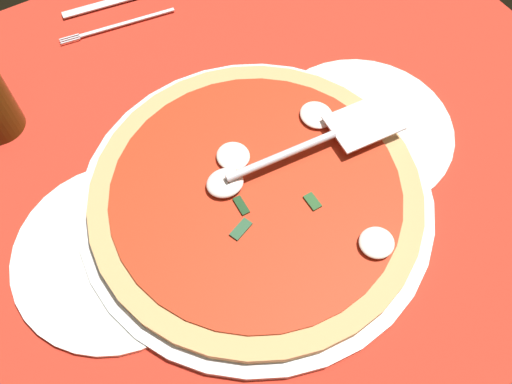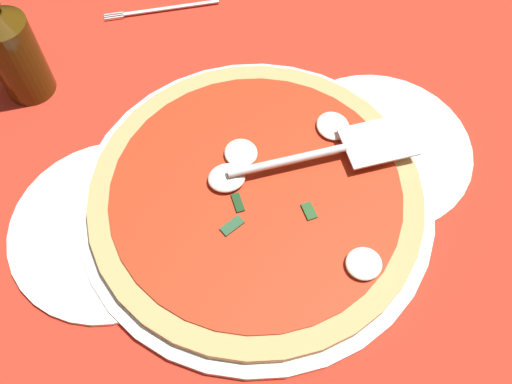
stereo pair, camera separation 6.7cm
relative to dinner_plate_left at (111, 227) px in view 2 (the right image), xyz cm
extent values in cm
cube|color=red|center=(20.17, -2.31, -1.00)|extent=(100.33, 100.33, 0.80)
cube|color=white|center=(-13.27, -2.31, -0.55)|extent=(6.69, 6.69, 0.10)
cube|color=white|center=(-6.58, -9.00, -0.55)|extent=(6.69, 6.69, 0.10)
cube|color=white|center=(-6.58, 4.38, -0.55)|extent=(6.69, 6.69, 0.10)
cube|color=white|center=(-6.58, 17.76, -0.55)|extent=(6.69, 6.69, 0.10)
cube|color=white|center=(-6.58, 31.14, -0.55)|extent=(6.69, 6.69, 0.10)
cube|color=white|center=(-6.58, 44.52, -0.55)|extent=(6.69, 6.69, 0.10)
cube|color=white|center=(0.10, -15.69, -0.55)|extent=(6.69, 6.69, 0.10)
cube|color=silver|center=(0.10, -2.31, -0.55)|extent=(6.69, 6.69, 0.10)
cube|color=white|center=(0.10, 11.07, -0.55)|extent=(6.69, 6.69, 0.10)
cube|color=white|center=(0.10, 24.45, -0.55)|extent=(6.69, 6.69, 0.10)
cube|color=silver|center=(0.10, 37.83, -0.55)|extent=(6.69, 6.69, 0.10)
cube|color=white|center=(6.79, -9.00, -0.55)|extent=(6.69, 6.69, 0.10)
cube|color=white|center=(6.79, 4.38, -0.55)|extent=(6.69, 6.69, 0.10)
cube|color=silver|center=(6.79, 17.76, -0.55)|extent=(6.69, 6.69, 0.10)
cube|color=white|center=(6.79, 31.14, -0.55)|extent=(6.69, 6.69, 0.10)
cube|color=white|center=(13.48, -15.69, -0.55)|extent=(6.69, 6.69, 0.10)
cube|color=white|center=(13.48, -2.31, -0.55)|extent=(6.69, 6.69, 0.10)
cube|color=white|center=(13.48, 11.07, -0.55)|extent=(6.69, 6.69, 0.10)
cube|color=white|center=(13.48, 24.45, -0.55)|extent=(6.69, 6.69, 0.10)
cube|color=white|center=(13.48, 37.83, -0.55)|extent=(6.69, 6.69, 0.10)
cube|color=white|center=(20.17, -22.37, -0.55)|extent=(6.69, 6.69, 0.10)
cube|color=white|center=(20.17, -9.00, -0.55)|extent=(6.69, 6.69, 0.10)
cube|color=white|center=(20.17, 4.38, -0.55)|extent=(6.69, 6.69, 0.10)
cube|color=white|center=(20.17, 17.76, -0.55)|extent=(6.69, 6.69, 0.10)
cube|color=white|center=(20.17, 31.14, -0.55)|extent=(6.69, 6.69, 0.10)
cube|color=white|center=(26.86, -29.06, -0.55)|extent=(6.69, 6.69, 0.10)
cube|color=white|center=(26.86, -15.69, -0.55)|extent=(6.69, 6.69, 0.10)
cube|color=white|center=(26.86, -2.31, -0.55)|extent=(6.69, 6.69, 0.10)
cube|color=white|center=(26.86, 11.07, -0.55)|extent=(6.69, 6.69, 0.10)
cube|color=white|center=(26.86, 24.45, -0.55)|extent=(6.69, 6.69, 0.10)
cube|color=white|center=(33.55, -22.37, -0.55)|extent=(6.69, 6.69, 0.10)
cube|color=white|center=(33.55, -9.00, -0.55)|extent=(6.69, 6.69, 0.10)
cube|color=white|center=(33.55, 4.38, -0.55)|extent=(6.69, 6.69, 0.10)
cube|color=white|center=(33.55, 17.76, -0.55)|extent=(6.69, 6.69, 0.10)
cube|color=white|center=(33.55, 31.14, -0.55)|extent=(6.69, 6.69, 0.10)
cube|color=white|center=(40.24, -15.69, -0.55)|extent=(6.69, 6.69, 0.10)
cube|color=white|center=(40.24, -2.31, -0.55)|extent=(6.69, 6.69, 0.10)
cube|color=white|center=(40.24, 11.07, -0.55)|extent=(6.69, 6.69, 0.10)
cube|color=white|center=(40.24, 24.45, -0.55)|extent=(6.69, 6.69, 0.10)
cube|color=white|center=(46.93, -9.00, -0.55)|extent=(6.69, 6.69, 0.10)
cube|color=white|center=(46.93, 4.38, -0.55)|extent=(6.69, 6.69, 0.10)
cube|color=white|center=(46.93, 17.76, -0.55)|extent=(6.69, 6.69, 0.10)
cube|color=white|center=(53.62, -2.31, -0.55)|extent=(6.69, 6.69, 0.10)
cube|color=white|center=(53.62, 11.07, -0.55)|extent=(6.69, 6.69, 0.10)
cube|color=white|center=(60.31, 17.76, -0.55)|extent=(6.69, 6.69, 0.10)
cylinder|color=silver|center=(17.98, -2.36, 0.16)|extent=(44.22, 44.22, 1.32)
cylinder|color=white|center=(0.00, 0.00, 0.00)|extent=(24.68, 24.68, 1.00)
cylinder|color=white|center=(35.74, -0.45, 0.00)|extent=(25.00, 25.00, 1.00)
cylinder|color=tan|center=(17.98, -2.36, 1.43)|extent=(41.18, 41.18, 1.22)
cylinder|color=red|center=(17.98, -2.36, 2.19)|extent=(35.90, 35.90, 0.30)
ellipsoid|color=silver|center=(17.92, 3.10, 2.85)|extent=(4.18, 4.35, 1.02)
ellipsoid|color=white|center=(15.05, 0.10, 3.01)|extent=(4.67, 4.12, 1.35)
ellipsoid|color=#F1DFD0|center=(30.58, 3.08, 2.82)|extent=(4.23, 4.65, 0.96)
ellipsoid|color=white|center=(25.98, -15.81, 2.91)|extent=(4.16, 4.04, 1.15)
cube|color=#265030|center=(13.65, -6.09, 2.49)|extent=(3.09, 2.18, 0.30)
cube|color=#163A19|center=(15.29, -3.38, 2.49)|extent=(1.12, 2.62, 0.30)
cube|color=#224E22|center=(22.91, -7.35, 2.49)|extent=(1.26, 2.28, 0.30)
cube|color=silver|center=(34.49, -1.75, 3.84)|extent=(9.32, 7.11, 0.30)
cylinder|color=silver|center=(22.64, -0.76, 4.19)|extent=(15.00, 2.24, 1.00)
cube|color=silver|center=(17.21, 34.60, 0.23)|extent=(14.99, 2.75, 0.25)
cube|color=silver|center=(8.33, 36.33, 0.23)|extent=(3.00, 0.65, 0.25)
cube|color=silver|center=(8.27, 35.89, 0.23)|extent=(3.00, 0.65, 0.25)
cube|color=silver|center=(8.21, 35.46, 0.23)|extent=(3.00, 0.65, 0.25)
cylinder|color=#442D09|center=(-5.83, 25.77, 5.67)|extent=(6.69, 6.69, 12.34)
camera|label=1|loc=(0.40, -31.36, 59.95)|focal=38.44mm
camera|label=2|loc=(6.46, -34.25, 59.95)|focal=38.44mm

